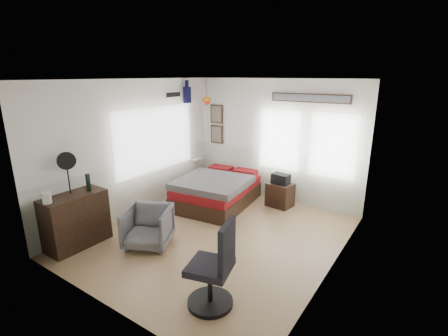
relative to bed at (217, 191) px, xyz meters
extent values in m
cube|color=#A37E5A|center=(0.85, -1.24, -0.31)|extent=(4.00, 4.50, 0.01)
cube|color=silver|center=(0.85, 1.01, 1.05)|extent=(4.00, 0.02, 2.70)
cube|color=silver|center=(0.85, -3.49, 1.05)|extent=(4.00, 0.02, 2.70)
cube|color=silver|center=(-1.15, -1.24, 1.05)|extent=(0.02, 4.50, 2.70)
cube|color=silver|center=(2.85, -1.24, 1.05)|extent=(0.02, 4.50, 2.70)
cube|color=white|center=(0.85, -1.24, 2.40)|extent=(4.00, 4.50, 0.02)
cube|color=beige|center=(0.85, 1.00, 0.25)|extent=(4.00, 0.01, 1.10)
cube|color=beige|center=(-1.14, -1.24, 0.25)|extent=(0.01, 4.50, 1.10)
cube|color=beige|center=(2.84, -1.24, 0.25)|extent=(0.01, 4.50, 1.10)
cube|color=silver|center=(-1.11, -0.69, 1.15)|extent=(0.03, 2.20, 1.35)
cube|color=silver|center=(1.00, 0.97, 1.10)|extent=(0.95, 0.03, 1.30)
cube|color=silver|center=(2.15, 0.97, 1.10)|extent=(0.95, 0.03, 1.30)
cube|color=#3E2D1F|center=(-0.70, 0.98, 1.05)|extent=(0.35, 0.03, 0.45)
cube|color=#3E2D1F|center=(-0.70, 0.98, 1.55)|extent=(0.35, 0.03, 0.45)
cube|color=#7F7259|center=(-0.70, 0.96, 1.05)|extent=(0.27, 0.01, 0.37)
cube|color=#7F7259|center=(-0.70, 0.96, 1.55)|extent=(0.27, 0.01, 0.37)
cube|color=#3E2D1F|center=(1.60, 0.98, 2.02)|extent=(1.65, 0.03, 0.18)
cube|color=gray|center=(1.60, 0.96, 2.02)|extent=(1.58, 0.01, 0.13)
cube|color=white|center=(-1.11, -0.09, 2.05)|extent=(0.02, 0.48, 0.14)
sphere|color=red|center=(-0.80, 0.71, 1.88)|extent=(0.20, 0.20, 0.20)
cube|color=black|center=(0.00, 0.01, -0.15)|extent=(1.59, 2.10, 0.31)
cube|color=#A3181F|center=(0.00, 0.01, 0.10)|extent=(1.55, 2.05, 0.18)
cube|color=slate|center=(0.00, -0.20, 0.25)|extent=(1.58, 1.56, 0.14)
cube|color=#A3181F|center=(-0.32, 0.79, 0.25)|extent=(0.57, 0.39, 0.14)
cube|color=#A3181F|center=(0.32, 0.79, 0.25)|extent=(0.57, 0.39, 0.14)
cube|color=black|center=(-0.89, -2.80, 0.15)|extent=(0.48, 1.00, 0.90)
imported|color=gray|center=(0.10, -2.14, 0.03)|extent=(0.98, 0.99, 0.67)
cube|color=black|center=(1.21, 0.66, -0.05)|extent=(0.56, 0.47, 0.52)
cylinder|color=black|center=(1.84, -2.74, -0.28)|extent=(0.57, 0.57, 0.06)
cylinder|color=black|center=(1.84, -2.74, -0.03)|extent=(0.07, 0.07, 0.44)
cube|color=black|center=(1.84, -2.74, 0.23)|extent=(0.62, 0.62, 0.09)
cube|color=black|center=(2.05, -2.68, 0.56)|extent=(0.18, 0.46, 0.57)
cylinder|color=silver|center=(-0.87, -3.21, 0.68)|extent=(0.13, 0.13, 0.18)
cube|color=silver|center=(-0.79, -3.21, 0.69)|extent=(0.02, 0.02, 0.11)
cylinder|color=black|center=(-0.83, -2.53, 0.74)|extent=(0.07, 0.07, 0.29)
cylinder|color=black|center=(-0.98, -2.78, 0.87)|extent=(0.02, 0.02, 0.54)
cylinder|color=black|center=(-0.98, -2.78, 1.15)|extent=(0.14, 0.27, 0.27)
cylinder|color=black|center=(-0.94, -2.78, 1.15)|extent=(0.12, 0.28, 0.29)
cube|color=black|center=(1.21, 0.66, 0.32)|extent=(0.38, 0.27, 0.21)
camera|label=1|loc=(3.91, -5.49, 2.47)|focal=26.00mm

